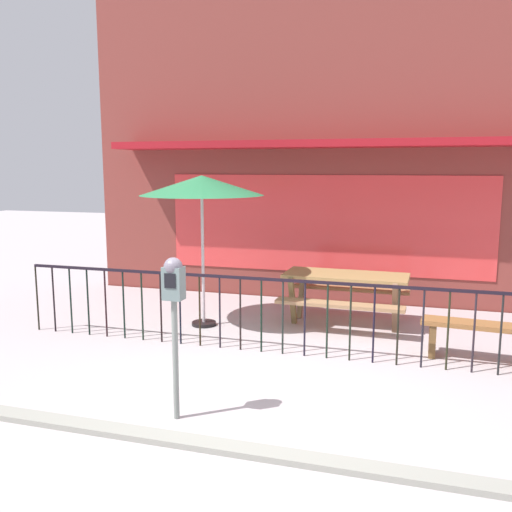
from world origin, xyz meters
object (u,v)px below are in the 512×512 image
(patio_umbrella, at_px, (202,187))
(parking_meter_near, at_px, (174,295))
(patio_bench, at_px, (481,333))
(picnic_table_left, at_px, (346,285))

(patio_umbrella, bearing_deg, parking_meter_near, -72.75)
(patio_umbrella, height_order, patio_bench, patio_umbrella)
(picnic_table_left, height_order, patio_bench, picnic_table_left)
(patio_umbrella, distance_m, parking_meter_near, 3.21)
(picnic_table_left, xyz_separation_m, patio_bench, (1.78, -1.10, -0.26))
(patio_bench, bearing_deg, parking_meter_near, -139.45)
(patio_umbrella, relative_size, parking_meter_near, 1.45)
(parking_meter_near, bearing_deg, patio_umbrella, 107.25)
(picnic_table_left, distance_m, parking_meter_near, 3.78)
(picnic_table_left, bearing_deg, patio_umbrella, -162.78)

